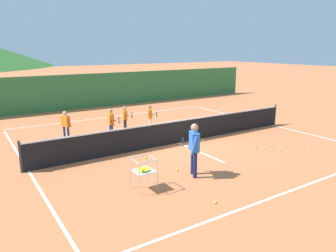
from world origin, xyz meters
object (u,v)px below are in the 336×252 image
object	(u,v)px
student_2	(125,116)
tennis_ball_3	(203,141)
student_1	(111,121)
tennis_ball_2	(177,170)
tennis_ball_6	(146,158)
ball_cart	(143,170)
student_0	(66,123)
tennis_ball_1	(215,202)
tennis_ball_7	(280,150)
tennis_ball_0	(256,146)
tennis_ball_5	(271,146)
tennis_ball_4	(310,149)
student_3	(150,115)
instructor	(194,145)
tennis_net	(178,131)

from	to	relation	value
student_2	tennis_ball_3	xyz separation A→B (m)	(1.95, -3.42, -0.69)
student_1	tennis_ball_2	distance (m)	4.67
tennis_ball_3	tennis_ball_6	distance (m)	3.09
ball_cart	student_0	bearing A→B (deg)	94.00
tennis_ball_1	tennis_ball_2	size ratio (longest dim) A/B	1.00
tennis_ball_3	tennis_ball_7	bearing A→B (deg)	-55.57
tennis_ball_2	tennis_ball_7	bearing A→B (deg)	-5.79
student_0	tennis_ball_2	bearing A→B (deg)	-69.75
tennis_ball_1	tennis_ball_7	bearing A→B (deg)	21.09
tennis_ball_0	tennis_ball_7	bearing A→B (deg)	-63.45
student_1	tennis_ball_5	bearing A→B (deg)	-42.14
tennis_ball_6	tennis_ball_4	bearing A→B (deg)	-24.06
tennis_ball_1	tennis_ball_4	world-z (taller)	same
tennis_ball_6	student_3	bearing A→B (deg)	57.77
student_3	tennis_ball_3	size ratio (longest dim) A/B	17.90
tennis_ball_0	tennis_ball_7	distance (m)	0.95
ball_cart	tennis_ball_6	world-z (taller)	ball_cart
instructor	tennis_ball_3	world-z (taller)	instructor
tennis_ball_4	student_0	bearing A→B (deg)	139.58
instructor	student_3	world-z (taller)	instructor
student_0	tennis_ball_7	size ratio (longest dim) A/B	18.96
student_1	tennis_ball_5	distance (m)	6.71
tennis_ball_0	tennis_ball_1	world-z (taller)	same
tennis_ball_7	tennis_ball_0	bearing A→B (deg)	116.55
tennis_net	tennis_ball_2	distance (m)	3.17
tennis_ball_0	tennis_ball_6	xyz separation A→B (m)	(-4.37, 1.19, 0.00)
student_0	tennis_ball_0	world-z (taller)	student_0
student_2	student_3	world-z (taller)	student_3
tennis_ball_3	ball_cart	bearing A→B (deg)	-147.85
student_0	student_2	distance (m)	2.82
instructor	tennis_ball_1	xyz separation A→B (m)	(-0.64, -1.77, -0.96)
ball_cart	tennis_ball_4	size ratio (longest dim) A/B	13.22
student_1	student_2	bearing A→B (deg)	39.78
tennis_ball_1	tennis_ball_3	distance (m)	5.51
tennis_net	ball_cart	distance (m)	4.65
tennis_net	student_0	world-z (taller)	student_0
tennis_net	ball_cart	xyz separation A→B (m)	(-3.38, -3.20, 0.08)
ball_cart	tennis_ball_4	bearing A→B (deg)	-3.06
student_3	tennis_ball_3	world-z (taller)	student_3
student_0	student_2	xyz separation A→B (m)	(2.82, 0.11, -0.05)
student_0	ball_cart	world-z (taller)	student_0
student_0	tennis_ball_2	size ratio (longest dim) A/B	18.96
student_1	ball_cart	distance (m)	5.39
student_0	tennis_ball_7	xyz separation A→B (m)	(6.51, -5.86, -0.74)
tennis_net	tennis_ball_7	bearing A→B (deg)	-48.10
tennis_net	student_3	world-z (taller)	student_3
tennis_ball_1	student_2	bearing A→B (deg)	80.83
tennis_ball_4	tennis_ball_1	bearing A→B (deg)	-167.23
tennis_ball_7	student_0	bearing A→B (deg)	138.02
student_3	tennis_ball_1	distance (m)	7.83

